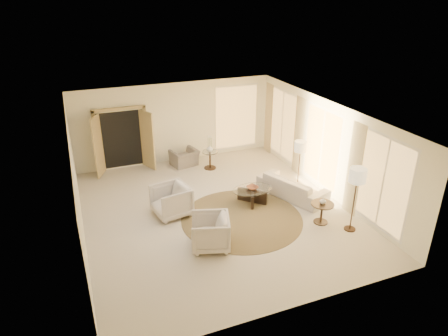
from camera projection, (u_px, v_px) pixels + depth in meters
name	position (u px, v px, depth m)	size (l,w,h in m)	color
room	(216.00, 166.00, 10.57)	(7.04, 8.04, 2.83)	beige
windows_right	(323.00, 149.00, 11.83)	(0.10, 6.40, 2.40)	#ECB45E
window_back_corner	(236.00, 117.00, 14.71)	(1.70, 0.10, 2.40)	#ECB45E
curtains_right	(305.00, 141.00, 12.60)	(0.06, 5.20, 2.60)	tan
french_doors	(122.00, 140.00, 13.30)	(1.95, 0.66, 2.16)	tan
area_rug	(242.00, 218.00, 10.80)	(3.28, 3.28, 0.01)	#3A2D19
sofa	(292.00, 186.00, 11.86)	(2.15, 0.84, 0.63)	beige
armchair_left	(171.00, 199.00, 10.80)	(0.92, 0.86, 0.95)	beige
armchair_right	(210.00, 231.00, 9.45)	(0.88, 0.82, 0.91)	beige
accent_chair	(184.00, 155.00, 13.90)	(0.87, 0.57, 0.76)	gray
coffee_table	(252.00, 194.00, 11.51)	(1.38, 1.38, 0.43)	black
end_table	(322.00, 210.00, 10.47)	(0.60, 0.60, 0.57)	black
side_table	(210.00, 158.00, 13.67)	(0.53, 0.53, 0.62)	#302219
floor_lamp_near	(300.00, 149.00, 11.98)	(0.37, 0.37, 1.52)	#302219
floor_lamp_far	(357.00, 178.00, 9.71)	(0.42, 0.42, 1.73)	#302219
bowl	(252.00, 188.00, 11.43)	(0.32, 0.32, 0.08)	brown
end_vase	(323.00, 201.00, 10.36)	(0.17, 0.17, 0.17)	silver
side_vase	(210.00, 148.00, 13.53)	(0.22, 0.22, 0.23)	silver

